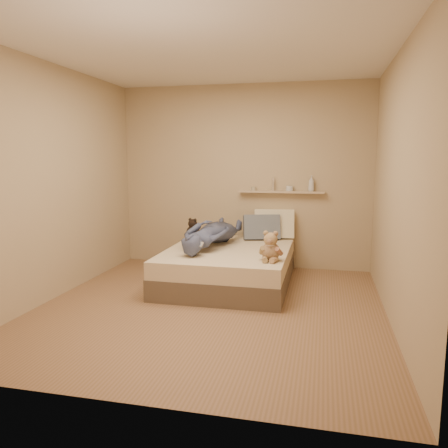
% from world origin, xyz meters
% --- Properties ---
extents(room, '(3.80, 3.80, 3.80)m').
position_xyz_m(room, '(0.00, 0.00, 1.30)').
color(room, '#886146').
rests_on(room, ground).
extents(bed, '(1.50, 1.90, 0.45)m').
position_xyz_m(bed, '(0.00, 0.93, 0.22)').
color(bed, brown).
rests_on(bed, floor).
extents(game_console, '(0.18, 0.11, 0.06)m').
position_xyz_m(game_console, '(-0.27, 0.38, 0.60)').
color(game_console, silver).
rests_on(game_console, bed).
extents(teddy_bear, '(0.28, 0.27, 0.34)m').
position_xyz_m(teddy_bear, '(0.59, 0.37, 0.59)').
color(teddy_bear, '#997054').
rests_on(teddy_bear, bed).
extents(dark_plush, '(0.19, 0.19, 0.29)m').
position_xyz_m(dark_plush, '(-0.63, 1.45, 0.58)').
color(dark_plush, black).
rests_on(dark_plush, bed).
extents(pillow_cream, '(0.58, 0.32, 0.43)m').
position_xyz_m(pillow_cream, '(0.47, 1.76, 0.65)').
color(pillow_cream, beige).
rests_on(pillow_cream, bed).
extents(pillow_grey, '(0.54, 0.35, 0.36)m').
position_xyz_m(pillow_grey, '(0.31, 1.62, 0.62)').
color(pillow_grey, slate).
rests_on(pillow_grey, bed).
extents(person, '(0.71, 1.50, 0.35)m').
position_xyz_m(person, '(-0.25, 0.99, 0.62)').
color(person, '#47516F').
rests_on(person, bed).
extents(wall_shelf, '(1.20, 0.12, 0.03)m').
position_xyz_m(wall_shelf, '(0.55, 1.84, 1.10)').
color(wall_shelf, tan).
rests_on(wall_shelf, wall_back).
extents(shelf_bottles, '(0.90, 0.11, 0.22)m').
position_xyz_m(shelf_bottles, '(0.77, 1.84, 1.20)').
color(shelf_bottles, '#AAA692').
rests_on(shelf_bottles, wall_shelf).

